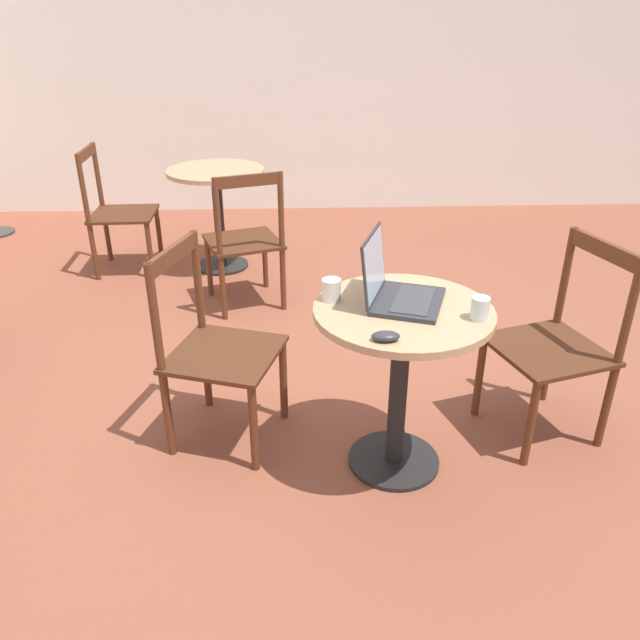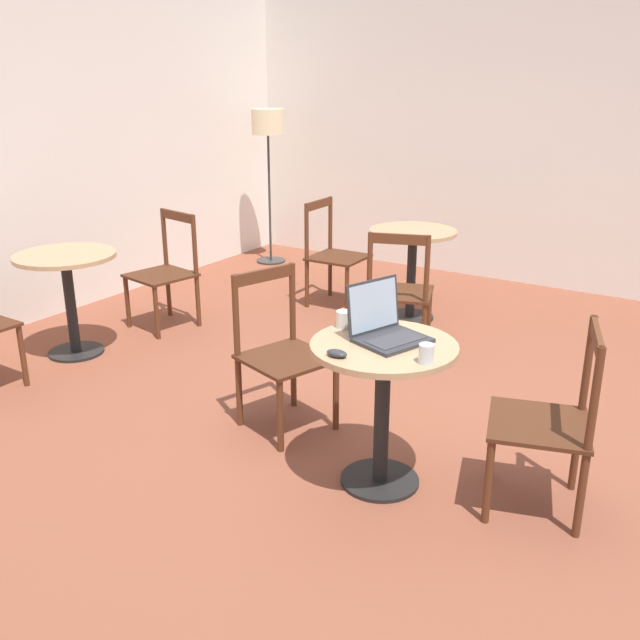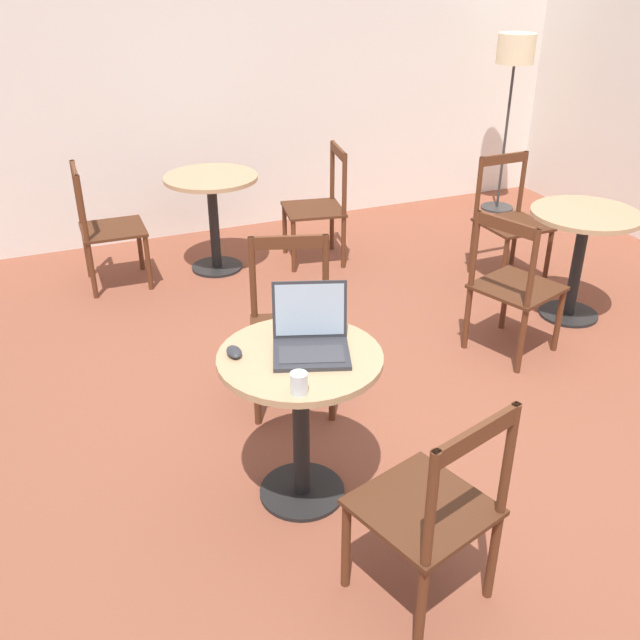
{
  "view_description": "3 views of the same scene",
  "coord_description": "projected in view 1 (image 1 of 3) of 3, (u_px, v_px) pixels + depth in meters",
  "views": [
    {
      "loc": [
        -2.75,
        0.12,
        1.76
      ],
      "look_at": [
        -0.37,
        0.02,
        0.56
      ],
      "focal_mm": 35.0,
      "sensor_mm": 36.0,
      "label": 1
    },
    {
      "loc": [
        -3.39,
        -1.69,
        1.94
      ],
      "look_at": [
        -0.31,
        0.27,
        0.65
      ],
      "focal_mm": 40.0,
      "sensor_mm": 36.0,
      "label": 2
    },
    {
      "loc": [
        -1.53,
        -2.66,
        2.24
      ],
      "look_at": [
        -0.41,
        0.03,
        0.7
      ],
      "focal_mm": 40.0,
      "sensor_mm": 36.0,
      "label": 3
    }
  ],
  "objects": [
    {
      "name": "cafe_table_mid",
      "position": [
        217.0,
        194.0,
        4.49
      ],
      "size": [
        0.69,
        0.69,
        0.74
      ],
      "color": "black",
      "rests_on": "ground_plane"
    },
    {
      "name": "chair_near_front",
      "position": [
        558.0,
        344.0,
        2.73
      ],
      "size": [
        0.55,
        0.55,
        0.9
      ],
      "color": "#562D19",
      "rests_on": "ground_plane"
    },
    {
      "name": "chair_near_back",
      "position": [
        214.0,
        349.0,
        2.69
      ],
      "size": [
        0.56,
        0.56,
        0.9
      ],
      "color": "#562D19",
      "rests_on": "ground_plane"
    },
    {
      "name": "drinking_glass",
      "position": [
        480.0,
        309.0,
        2.26
      ],
      "size": [
        0.07,
        0.07,
        0.09
      ],
      "color": "silver",
      "rests_on": "cafe_table_near"
    },
    {
      "name": "mug",
      "position": [
        331.0,
        289.0,
        2.42
      ],
      "size": [
        0.11,
        0.07,
        0.09
      ],
      "color": "silver",
      "rests_on": "cafe_table_near"
    },
    {
      "name": "mouse",
      "position": [
        386.0,
        336.0,
        2.13
      ],
      "size": [
        0.06,
        0.1,
        0.03
      ],
      "color": "#2D2D33",
      "rests_on": "cafe_table_near"
    },
    {
      "name": "cafe_table_near",
      "position": [
        401.0,
        350.0,
        2.45
      ],
      "size": [
        0.69,
        0.69,
        0.74
      ],
      "color": "black",
      "rests_on": "ground_plane"
    },
    {
      "name": "laptop",
      "position": [
        397.0,
        289.0,
        2.39
      ],
      "size": [
        0.39,
        0.37,
        0.27
      ],
      "color": "#2D2D33",
      "rests_on": "cafe_table_near"
    },
    {
      "name": "chair_mid_back",
      "position": [
        117.0,
        212.0,
        4.49
      ],
      "size": [
        0.45,
        0.45,
        0.9
      ],
      "color": "#562D19",
      "rests_on": "ground_plane"
    },
    {
      "name": "ground_plane",
      "position": [
        320.0,
        384.0,
        3.25
      ],
      "size": [
        16.0,
        16.0,
        0.0
      ],
      "primitive_type": "plane",
      "color": "brown"
    },
    {
      "name": "wall_side",
      "position": [
        304.0,
        59.0,
        5.53
      ],
      "size": [
        0.06,
        9.4,
        2.7
      ],
      "color": "white",
      "rests_on": "ground_plane"
    },
    {
      "name": "chair_mid_left",
      "position": [
        245.0,
        241.0,
        3.93
      ],
      "size": [
        0.56,
        0.56,
        0.9
      ],
      "color": "#562D19",
      "rests_on": "ground_plane"
    }
  ]
}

